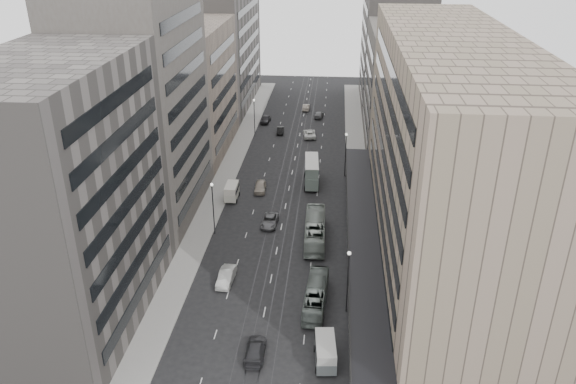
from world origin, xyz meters
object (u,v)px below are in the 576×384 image
(panel_van, at_px, (232,191))
(double_decker, at_px, (312,171))
(bus_far, at_px, (315,230))
(vw_microbus, at_px, (325,351))
(bus_near, at_px, (316,296))
(sedan_1, at_px, (226,277))
(sedan_2, at_px, (270,221))

(panel_van, bearing_deg, double_decker, 28.75)
(bus_far, distance_m, vw_microbus, 25.37)
(double_decker, bearing_deg, bus_near, -89.67)
(double_decker, distance_m, sedan_1, 32.81)
(bus_far, xyz_separation_m, double_decker, (-1.45, 19.70, 0.75))
(double_decker, xyz_separation_m, sedan_1, (-9.43, -31.38, -1.60))
(double_decker, bearing_deg, sedan_2, -113.09)
(vw_microbus, distance_m, sedan_1, 18.87)
(panel_van, bearing_deg, sedan_1, -82.37)
(bus_near, xyz_separation_m, bus_far, (-0.78, 15.55, 0.28))
(bus_near, distance_m, sedan_2, 21.11)
(bus_far, distance_m, double_decker, 19.77)
(bus_near, height_order, bus_far, bus_far)
(vw_microbus, xyz_separation_m, panel_van, (-16.63, 37.61, 0.02))
(double_decker, bearing_deg, panel_van, -153.75)
(vw_microbus, bearing_deg, double_decker, 89.60)
(bus_near, distance_m, vw_microbus, 9.82)
(sedan_1, bearing_deg, bus_near, -15.51)
(sedan_1, bearing_deg, double_decker, 76.11)
(sedan_1, bearing_deg, sedan_2, 79.26)
(double_decker, distance_m, panel_van, 14.97)
(bus_far, xyz_separation_m, sedan_1, (-10.89, -11.68, -0.85))
(vw_microbus, height_order, sedan_1, vw_microbus)
(sedan_1, bearing_deg, bus_far, 49.86)
(bus_near, xyz_separation_m, panel_van, (-15.23, 27.89, 0.09))
(vw_microbus, relative_size, panel_van, 1.17)
(bus_far, bearing_deg, panel_van, -41.80)
(vw_microbus, distance_m, sedan_2, 30.74)
(double_decker, xyz_separation_m, sedan_2, (-5.64, -15.68, -1.74))
(panel_van, distance_m, sedan_2, 11.13)
(sedan_2, bearing_deg, double_decker, 72.83)
(bus_far, bearing_deg, sedan_2, -30.83)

